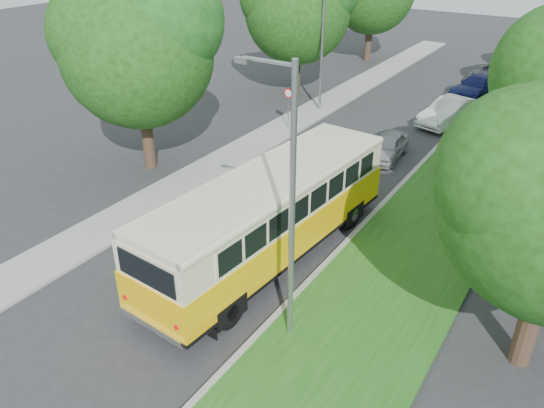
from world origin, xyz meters
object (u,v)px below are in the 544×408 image
Objects in this scene: car_white at (450,112)px; lamppost_far at (321,44)px; lamppost_near at (289,202)px; vintage_bus at (270,217)px; car_silver at (388,146)px; car_grey at (493,73)px; car_blue at (478,86)px.

lamppost_far is at bearing -151.21° from car_white.
vintage_bus is at bearing 129.71° from lamppost_near.
car_silver is 0.79× the size of car_grey.
lamppost_far reaches higher than car_silver.
lamppost_far is 16.90m from vintage_bus.
car_grey is (7.70, 12.88, -3.48)m from lamppost_far.
car_grey is (1.20, 17.65, 0.02)m from car_silver.
car_white is (-1.21, 20.32, -3.60)m from lamppost_near.
lamppost_near reaches higher than lamppost_far.
lamppost_near reaches higher than vintage_bus.
vintage_bus is at bearing -94.76° from car_silver.
car_blue is 4.58m from car_grey.
lamppost_far is 0.68× the size of vintage_bus.
vintage_bus reaches higher than car_silver.
lamppost_far is 1.60× the size of car_white.
lamppost_far is 11.82m from car_blue.
vintage_bus is 2.37× the size of car_white.
vintage_bus is at bearing -67.58° from lamppost_far.
car_blue is at bearing 92.58° from lamppost_near.
lamppost_near is 27.07m from car_blue.
lamppost_near is 0.72× the size of vintage_bus.
car_silver is (0.12, 10.69, -1.03)m from vintage_bus.
car_white is at bearing 93.40° from lamppost_near.
car_white is 11.06m from car_grey.
vintage_bus is (-2.53, 3.05, -2.72)m from lamppost_near.
car_grey is at bearing 92.20° from lamppost_near.
lamppost_far is 8.78m from car_silver.
lamppost_near is 2.21× the size of car_silver.
car_white reaches higher than car_silver.
car_blue is 1.09× the size of car_grey.
car_white is 6.48m from car_blue.
car_blue is (1.20, 13.06, 0.11)m from car_silver.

